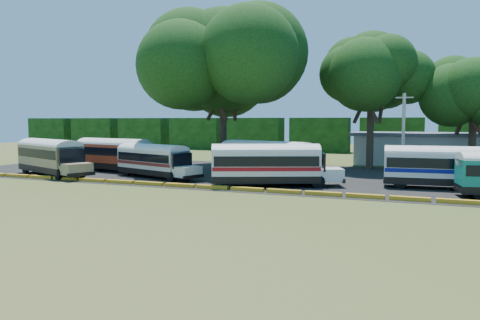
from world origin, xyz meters
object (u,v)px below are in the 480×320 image
at_px(bus_cream_west, 154,159).
at_px(bus_white_red, 268,162).
at_px(bus_red, 115,153).
at_px(bus_beige, 51,155).
at_px(tree_west, 223,60).

bearing_deg(bus_cream_west, bus_white_red, 11.46).
relative_size(bus_red, bus_white_red, 1.01).
height_order(bus_beige, tree_west, tree_west).
bearing_deg(tree_west, bus_red, -144.54).
relative_size(bus_red, tree_west, 0.62).
xyz_separation_m(bus_beige, bus_white_red, (22.78, 0.64, -0.07)).
xyz_separation_m(bus_cream_west, tree_west, (2.86, 9.99, 10.48)).
relative_size(bus_beige, bus_cream_west, 1.12).
distance_m(bus_beige, bus_red, 6.57).
relative_size(bus_cream_west, tree_west, 0.56).
relative_size(bus_beige, bus_white_red, 1.02).
xyz_separation_m(bus_white_red, tree_west, (-9.31, 11.65, 10.29)).
bearing_deg(bus_red, bus_cream_west, -14.03).
bearing_deg(bus_cream_west, bus_red, 174.96).
distance_m(bus_beige, bus_white_red, 22.79).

